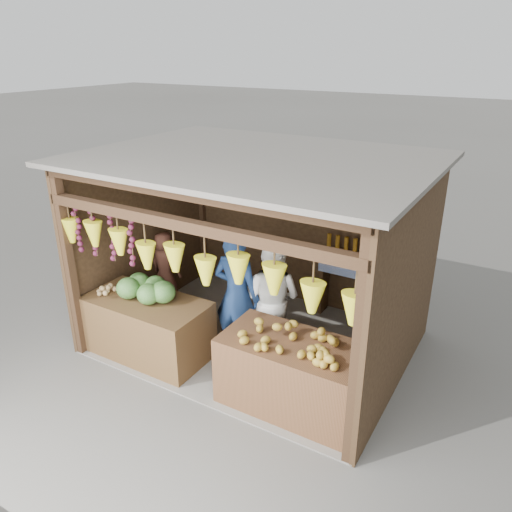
% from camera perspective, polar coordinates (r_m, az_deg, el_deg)
% --- Properties ---
extents(ground, '(80.00, 80.00, 0.00)m').
position_cam_1_polar(ground, '(7.24, 0.01, -9.73)').
color(ground, '#514F49').
rests_on(ground, ground).
extents(stall_structure, '(4.30, 3.30, 2.66)m').
position_cam_1_polar(stall_structure, '(6.48, -0.44, 2.67)').
color(stall_structure, slate).
rests_on(stall_structure, ground).
extents(back_shelf, '(1.25, 0.32, 1.32)m').
position_cam_1_polar(back_shelf, '(7.50, 12.00, -1.51)').
color(back_shelf, '#382314').
rests_on(back_shelf, ground).
extents(counter_left, '(1.66, 0.85, 0.82)m').
position_cam_1_polar(counter_left, '(6.93, -12.20, -7.97)').
color(counter_left, '#4D3219').
rests_on(counter_left, ground).
extents(counter_right, '(1.63, 0.85, 0.86)m').
position_cam_1_polar(counter_right, '(5.89, 4.10, -13.36)').
color(counter_right, '#452C17').
rests_on(counter_right, ground).
extents(stool, '(0.30, 0.30, 0.28)m').
position_cam_1_polar(stool, '(8.09, -10.02, -5.26)').
color(stool, black).
rests_on(stool, ground).
extents(man_standing, '(0.67, 0.45, 1.80)m').
position_cam_1_polar(man_standing, '(6.52, -2.22, -4.58)').
color(man_standing, navy).
rests_on(man_standing, ground).
extents(woman_standing, '(0.84, 0.66, 1.69)m').
position_cam_1_polar(woman_standing, '(6.58, 1.84, -4.88)').
color(woman_standing, white).
rests_on(woman_standing, ground).
extents(vendor_seated, '(0.52, 0.34, 1.04)m').
position_cam_1_polar(vendor_seated, '(7.80, -10.35, -0.97)').
color(vendor_seated, '#572F22').
rests_on(vendor_seated, stool).
extents(melon_pile, '(1.00, 0.50, 0.32)m').
position_cam_1_polar(melon_pile, '(6.73, -12.34, -3.49)').
color(melon_pile, '#174913').
rests_on(melon_pile, counter_left).
extents(tanfruit_pile, '(0.34, 0.40, 0.13)m').
position_cam_1_polar(tanfruit_pile, '(7.02, -16.49, -3.64)').
color(tanfruit_pile, '#9F7949').
rests_on(tanfruit_pile, counter_left).
extents(mango_pile, '(1.40, 0.64, 0.22)m').
position_cam_1_polar(mango_pile, '(5.52, 4.48, -9.32)').
color(mango_pile, '#C85E1A').
rests_on(mango_pile, counter_right).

